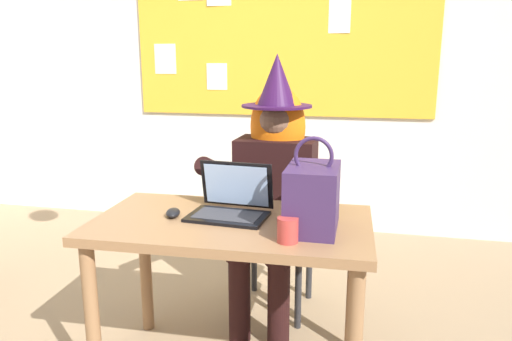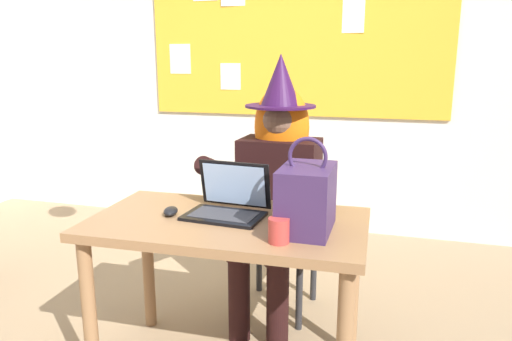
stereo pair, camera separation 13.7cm
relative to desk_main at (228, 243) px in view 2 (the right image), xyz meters
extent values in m
cube|color=silver|center=(-0.14, 2.05, 0.74)|extent=(5.97, 0.10, 2.71)
cube|color=gold|center=(-0.14, 1.99, 0.93)|extent=(2.40, 0.02, 1.20)
cube|color=#F4E0C6|center=(-1.12, 1.97, 0.78)|extent=(0.19, 0.00, 0.25)
cube|color=white|center=(-0.67, 1.97, 0.64)|extent=(0.17, 0.01, 0.21)
cube|color=white|center=(0.32, 1.97, 1.12)|extent=(0.16, 0.01, 0.30)
cube|color=#8E6642|center=(0.00, 0.00, 0.09)|extent=(1.19, 0.68, 0.04)
cylinder|color=#8E6642|center=(-0.52, -0.28, -0.27)|extent=(0.06, 0.06, 0.69)
cylinder|color=#8E6642|center=(-0.54, 0.25, -0.27)|extent=(0.06, 0.06, 0.69)
cylinder|color=#8E6642|center=(0.52, 0.28, -0.27)|extent=(0.06, 0.06, 0.69)
cube|color=#2D3347|center=(0.08, 0.60, -0.18)|extent=(0.44, 0.44, 0.04)
cube|color=#2D3347|center=(0.09, 0.79, 0.07)|extent=(0.38, 0.06, 0.45)
cylinder|color=#262628|center=(0.24, 0.43, -0.41)|extent=(0.04, 0.04, 0.42)
cylinder|color=#262628|center=(-0.10, 0.45, -0.41)|extent=(0.04, 0.04, 0.42)
cylinder|color=#262628|center=(0.26, 0.76, -0.41)|extent=(0.04, 0.04, 0.42)
cylinder|color=#262628|center=(-0.08, 0.78, -0.41)|extent=(0.04, 0.04, 0.42)
cylinder|color=black|center=(0.17, 0.24, -0.39)|extent=(0.11, 0.11, 0.46)
cylinder|color=black|center=(-0.03, 0.25, -0.39)|extent=(0.11, 0.11, 0.46)
cylinder|color=black|center=(0.17, 0.41, -0.13)|extent=(0.16, 0.42, 0.15)
cylinder|color=black|center=(-0.03, 0.42, -0.13)|extent=(0.16, 0.42, 0.15)
cube|color=black|center=(0.08, 0.62, 0.10)|extent=(0.43, 0.27, 0.52)
cylinder|color=black|center=(0.32, 0.39, 0.22)|extent=(0.11, 0.47, 0.24)
cylinder|color=black|center=(-0.18, 0.40, 0.22)|extent=(0.11, 0.47, 0.24)
sphere|color=brown|center=(0.08, 0.62, 0.46)|extent=(0.20, 0.20, 0.20)
ellipsoid|color=orange|center=(0.08, 0.65, 0.42)|extent=(0.31, 0.23, 0.44)
cylinder|color=#2D0F38|center=(0.08, 0.62, 0.54)|extent=(0.37, 0.37, 0.01)
cone|color=#2D0F38|center=(0.08, 0.62, 0.67)|extent=(0.21, 0.21, 0.27)
cube|color=black|center=(-0.02, 0.02, 0.12)|extent=(0.35, 0.24, 0.01)
cube|color=#333338|center=(-0.02, 0.02, 0.12)|extent=(0.29, 0.17, 0.00)
cube|color=black|center=(-0.01, 0.15, 0.23)|extent=(0.34, 0.07, 0.21)
cube|color=#99B7E0|center=(-0.01, 0.14, 0.23)|extent=(0.30, 0.06, 0.19)
ellipsoid|color=black|center=(-0.26, -0.01, 0.13)|extent=(0.09, 0.12, 0.03)
cube|color=#38234C|center=(0.35, -0.03, 0.24)|extent=(0.20, 0.30, 0.26)
torus|color=#38234C|center=(0.35, -0.03, 0.41)|extent=(0.16, 0.02, 0.16)
cylinder|color=#B23833|center=(0.27, -0.19, 0.16)|extent=(0.08, 0.08, 0.09)
camera|label=1|loc=(0.52, -1.86, 0.77)|focal=33.43mm
camera|label=2|loc=(0.66, -1.82, 0.77)|focal=33.43mm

